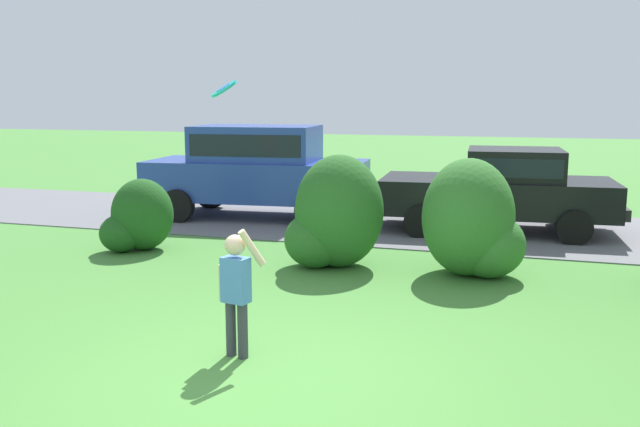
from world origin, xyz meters
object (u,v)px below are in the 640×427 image
at_px(child_thrower, 236,285).
at_px(frisbee, 224,89).
at_px(parked_sedan, 502,187).
at_px(parked_suv, 257,166).

distance_m(child_thrower, frisbee, 1.88).
bearing_deg(child_thrower, parked_sedan, 73.64).
bearing_deg(parked_suv, child_thrower, -68.91).
xyz_separation_m(parked_sedan, frisbee, (-2.30, -7.03, 1.73)).
relative_size(parked_suv, frisbee, 16.04).
bearing_deg(frisbee, parked_suv, 110.41).
relative_size(parked_sedan, child_thrower, 3.51).
xyz_separation_m(parked_suv, child_thrower, (2.82, -7.31, -0.36)).
relative_size(parked_sedan, frisbee, 14.95).
height_order(parked_suv, child_thrower, parked_suv).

